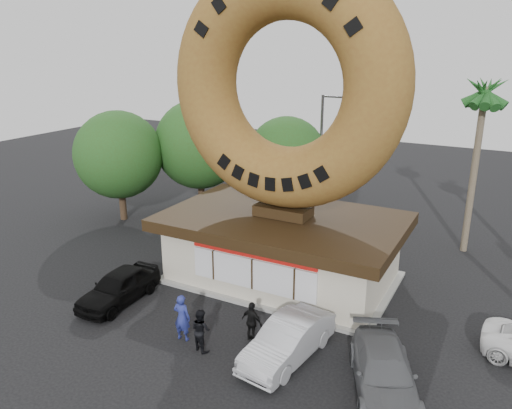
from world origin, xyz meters
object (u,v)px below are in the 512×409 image
at_px(donut_shop, 282,246).
at_px(car_silver, 288,340).
at_px(giant_donut, 285,86).
at_px(person_center, 201,330).
at_px(street_lamp, 323,150).
at_px(car_black, 119,287).
at_px(car_grey, 384,372).
at_px(person_right, 252,322).
at_px(person_left, 182,317).

distance_m(donut_shop, car_silver, 6.62).
relative_size(giant_donut, person_center, 6.55).
bearing_deg(donut_shop, giant_donut, 90.00).
relative_size(street_lamp, car_black, 1.84).
bearing_deg(car_silver, car_black, -174.05).
height_order(giant_donut, car_grey, giant_donut).
xyz_separation_m(giant_donut, person_right, (1.27, -5.45, -8.50)).
bearing_deg(car_grey, car_black, 154.96).
xyz_separation_m(car_silver, car_grey, (3.57, -0.13, -0.05)).
distance_m(giant_donut, street_lamp, 11.27).
relative_size(giant_donut, street_lamp, 1.38).
distance_m(car_black, car_grey, 12.02).
bearing_deg(car_grey, street_lamp, 94.69).
bearing_deg(person_right, car_black, 11.79).
distance_m(donut_shop, car_black, 7.85).
bearing_deg(person_right, person_left, 37.15).
distance_m(street_lamp, person_left, 17.04).
relative_size(person_center, car_black, 0.39).
xyz_separation_m(street_lamp, car_grey, (8.41, -15.96, -3.78)).
distance_m(person_right, car_grey, 5.30).
relative_size(person_right, car_grey, 0.34).
bearing_deg(car_silver, person_right, 175.08).
xyz_separation_m(giant_donut, street_lamp, (-1.86, 10.00, -4.85)).
bearing_deg(person_right, car_silver, 178.11).
height_order(donut_shop, person_left, donut_shop).
relative_size(donut_shop, person_center, 6.64).
bearing_deg(street_lamp, donut_shop, -79.50).
relative_size(person_center, person_right, 1.02).
height_order(car_silver, car_grey, car_silver).
distance_m(giant_donut, person_center, 10.93).
bearing_deg(donut_shop, person_left, -100.00).
distance_m(person_left, car_silver, 4.24).
xyz_separation_m(street_lamp, person_right, (3.13, -15.45, -3.66)).
bearing_deg(person_right, car_grey, -174.69).
bearing_deg(street_lamp, giant_donut, -79.49).
height_order(person_center, car_black, person_center).
distance_m(street_lamp, car_grey, 18.43).
height_order(donut_shop, car_black, donut_shop).
distance_m(person_center, person_right, 2.02).
bearing_deg(person_center, giant_donut, -74.19).
relative_size(person_left, car_silver, 0.42).
bearing_deg(street_lamp, person_left, -87.65).
xyz_separation_m(donut_shop, car_silver, (2.98, -5.82, -1.02)).
bearing_deg(person_left, giant_donut, -105.03).
height_order(person_center, car_grey, person_center).
bearing_deg(street_lamp, person_right, -78.55).
xyz_separation_m(person_right, car_grey, (5.28, -0.52, -0.12)).
bearing_deg(person_right, street_lamp, -67.64).
height_order(giant_donut, person_left, giant_donut).
height_order(person_left, person_right, person_left).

